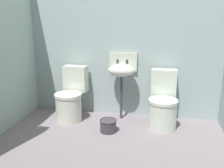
% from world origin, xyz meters
% --- Properties ---
extents(ground_plane, '(3.31, 2.54, 0.08)m').
position_xyz_m(ground_plane, '(0.00, 0.00, -0.04)').
color(ground_plane, gray).
extents(wall_back, '(3.31, 0.10, 2.45)m').
position_xyz_m(wall_back, '(0.00, 1.12, 1.23)').
color(wall_back, '#9FB5B4').
rests_on(wall_back, ground).
extents(toilet_left, '(0.42, 0.61, 0.78)m').
position_xyz_m(toilet_left, '(-0.73, 0.72, 0.32)').
color(toilet_left, silver).
rests_on(toilet_left, ground).
extents(toilet_right, '(0.41, 0.60, 0.78)m').
position_xyz_m(toilet_right, '(0.63, 0.72, 0.32)').
color(toilet_right, silver).
rests_on(toilet_right, ground).
extents(sink, '(0.42, 0.35, 0.99)m').
position_xyz_m(sink, '(0.02, 0.91, 0.75)').
color(sink, '#403A44').
rests_on(sink, ground).
extents(bucket, '(0.23, 0.23, 0.17)m').
position_xyz_m(bucket, '(-0.08, 0.38, 0.09)').
color(bucket, '#403A44').
rests_on(bucket, ground).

